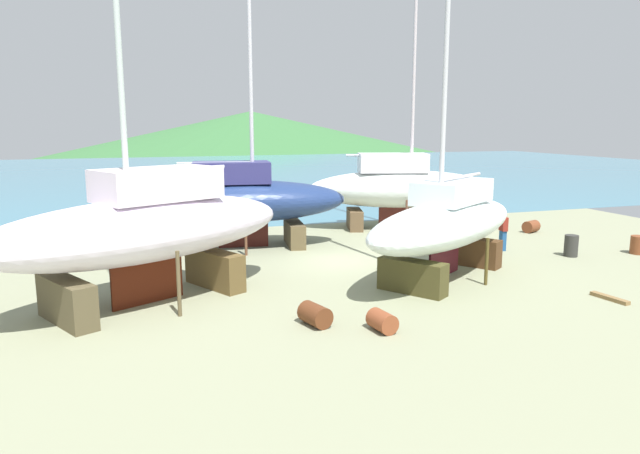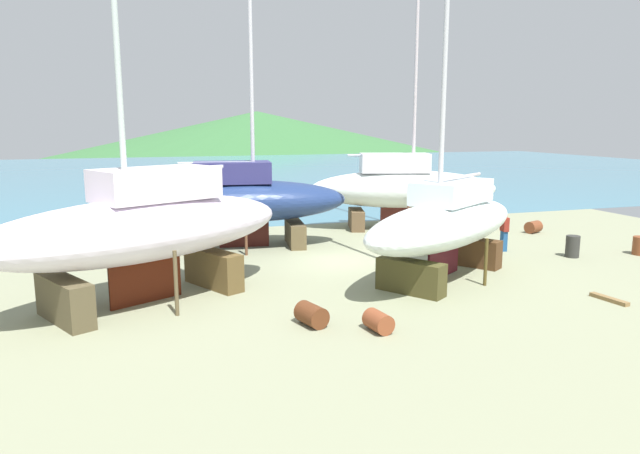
# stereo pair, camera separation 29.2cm
# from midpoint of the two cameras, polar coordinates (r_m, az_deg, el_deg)

# --- Properties ---
(ground_plane) EXTENTS (42.04, 42.04, 0.00)m
(ground_plane) POSITION_cam_midpoint_polar(r_m,az_deg,el_deg) (22.24, 3.16, -4.39)
(ground_plane) COLOR gray
(sea_water) EXTENTS (137.67, 71.58, 0.01)m
(sea_water) POSITION_cam_midpoint_polar(r_m,az_deg,el_deg) (67.00, -11.67, 5.21)
(sea_water) COLOR teal
(sea_water) RESTS_ON ground
(headland_hill) EXTENTS (173.21, 173.21, 18.79)m
(headland_hill) POSITION_cam_midpoint_polar(r_m,az_deg,el_deg) (180.26, -6.90, 8.37)
(headland_hill) COLOR #376D39
(headland_hill) RESTS_ON ground
(sailboat_small_center) EXTENTS (10.39, 5.34, 16.11)m
(sailboat_small_center) POSITION_cam_midpoint_polar(r_m,az_deg,el_deg) (31.11, 7.76, 3.93)
(sailboat_small_center) COLOR brown
(sailboat_small_center) RESTS_ON ground
(sailboat_far_slipway) EXTENTS (9.80, 4.36, 14.55)m
(sailboat_far_slipway) POSITION_cam_midpoint_polar(r_m,az_deg,el_deg) (26.33, -8.10, 2.66)
(sailboat_far_slipway) COLOR brown
(sailboat_far_slipway) RESTS_ON ground
(sailboat_mid_port) EXTENTS (9.65, 7.81, 16.39)m
(sailboat_mid_port) POSITION_cam_midpoint_polar(r_m,az_deg,el_deg) (21.34, 12.04, 0.47)
(sailboat_mid_port) COLOR #433E1E
(sailboat_mid_port) RESTS_ON ground
(sailboat_large_starboard) EXTENTS (10.54, 7.58, 17.04)m
(sailboat_large_starboard) POSITION_cam_midpoint_polar(r_m,az_deg,el_deg) (18.63, -17.32, -0.05)
(sailboat_large_starboard) COLOR brown
(sailboat_large_starboard) RESTS_ON ground
(worker) EXTENTS (0.31, 0.47, 1.74)m
(worker) POSITION_cam_midpoint_polar(r_m,az_deg,el_deg) (26.81, 17.45, -0.35)
(worker) COLOR navy
(worker) RESTS_ON ground
(barrel_ochre) EXTENTS (0.70, 0.70, 0.76)m
(barrel_ochre) POSITION_cam_midpoint_polar(r_m,az_deg,el_deg) (25.37, -22.80, -2.47)
(barrel_ochre) COLOR maroon
(barrel_ochre) RESTS_ON ground
(barrel_tipped_center) EXTENTS (0.75, 0.75, 0.92)m
(barrel_tipped_center) POSITION_cam_midpoint_polar(r_m,az_deg,el_deg) (26.73, 23.40, -1.72)
(barrel_tipped_center) COLOR #31302D
(barrel_tipped_center) RESTS_ON ground
(barrel_tar_black) EXTENTS (0.99, 0.88, 0.62)m
(barrel_tar_black) POSITION_cam_midpoint_polar(r_m,az_deg,el_deg) (31.89, 19.99, 0.04)
(barrel_tar_black) COLOR brown
(barrel_tar_black) RESTS_ON ground
(barrel_tipped_right) EXTENTS (0.85, 1.06, 0.62)m
(barrel_tipped_right) POSITION_cam_midpoint_polar(r_m,az_deg,el_deg) (16.32, -1.01, -8.72)
(barrel_tipped_right) COLOR #5B2F18
(barrel_tipped_right) RESTS_ON ground
(barrel_rust_far) EXTENTS (0.68, 0.89, 0.56)m
(barrel_rust_far) POSITION_cam_midpoint_polar(r_m,az_deg,el_deg) (15.96, 5.67, -9.31)
(barrel_rust_far) COLOR brown
(barrel_rust_far) RESTS_ON ground
(barrel_blue_faded) EXTENTS (0.91, 0.91, 0.79)m
(barrel_blue_faded) POSITION_cam_midpoint_polar(r_m,az_deg,el_deg) (28.55, 28.82, -1.57)
(barrel_blue_faded) COLOR brown
(barrel_blue_faded) RESTS_ON ground
(timber_plank_near) EXTENTS (0.40, 1.34, 0.12)m
(timber_plank_near) POSITION_cam_midpoint_polar(r_m,az_deg,el_deg) (20.79, 26.48, -6.34)
(timber_plank_near) COLOR olive
(timber_plank_near) RESTS_ON ground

